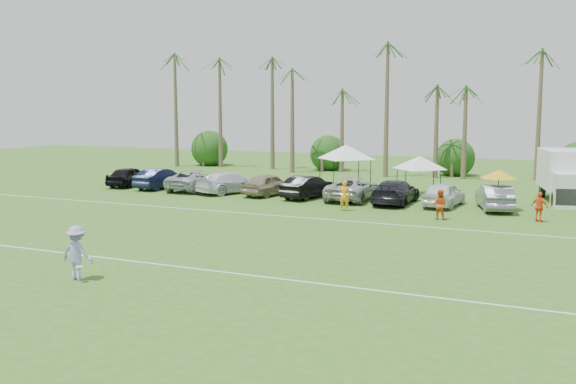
% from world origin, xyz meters
% --- Properties ---
extents(ground, '(120.00, 120.00, 0.00)m').
position_xyz_m(ground, '(0.00, 0.00, 0.00)').
color(ground, '#37651E').
rests_on(ground, ground).
extents(field_lines, '(80.00, 12.10, 0.01)m').
position_xyz_m(field_lines, '(0.00, 8.00, 0.01)').
color(field_lines, white).
rests_on(field_lines, ground).
extents(palm_tree_0, '(2.40, 2.40, 8.90)m').
position_xyz_m(palm_tree_0, '(-22.00, 38.00, 7.48)').
color(palm_tree_0, brown).
rests_on(palm_tree_0, ground).
extents(palm_tree_1, '(2.40, 2.40, 9.90)m').
position_xyz_m(palm_tree_1, '(-17.00, 38.00, 8.35)').
color(palm_tree_1, brown).
rests_on(palm_tree_1, ground).
extents(palm_tree_2, '(2.40, 2.40, 10.90)m').
position_xyz_m(palm_tree_2, '(-12.00, 38.00, 9.21)').
color(palm_tree_2, brown).
rests_on(palm_tree_2, ground).
extents(palm_tree_3, '(2.40, 2.40, 11.90)m').
position_xyz_m(palm_tree_3, '(-8.00, 38.00, 10.06)').
color(palm_tree_3, brown).
rests_on(palm_tree_3, ground).
extents(palm_tree_4, '(2.40, 2.40, 8.90)m').
position_xyz_m(palm_tree_4, '(-4.00, 38.00, 7.48)').
color(palm_tree_4, brown).
rests_on(palm_tree_4, ground).
extents(palm_tree_5, '(2.40, 2.40, 9.90)m').
position_xyz_m(palm_tree_5, '(0.00, 38.00, 8.35)').
color(palm_tree_5, brown).
rests_on(palm_tree_5, ground).
extents(palm_tree_6, '(2.40, 2.40, 10.90)m').
position_xyz_m(palm_tree_6, '(4.00, 38.00, 9.21)').
color(palm_tree_6, brown).
rests_on(palm_tree_6, ground).
extents(palm_tree_7, '(2.40, 2.40, 11.90)m').
position_xyz_m(palm_tree_7, '(8.00, 38.00, 10.06)').
color(palm_tree_7, brown).
rests_on(palm_tree_7, ground).
extents(palm_tree_8, '(2.40, 2.40, 8.90)m').
position_xyz_m(palm_tree_8, '(13.00, 38.00, 7.48)').
color(palm_tree_8, brown).
rests_on(palm_tree_8, ground).
extents(bush_tree_0, '(4.00, 4.00, 4.00)m').
position_xyz_m(bush_tree_0, '(-19.00, 39.00, 1.80)').
color(bush_tree_0, brown).
rests_on(bush_tree_0, ground).
extents(bush_tree_1, '(4.00, 4.00, 4.00)m').
position_xyz_m(bush_tree_1, '(-6.00, 39.00, 1.80)').
color(bush_tree_1, brown).
rests_on(bush_tree_1, ground).
extents(bush_tree_2, '(4.00, 4.00, 4.00)m').
position_xyz_m(bush_tree_2, '(6.00, 39.00, 1.80)').
color(bush_tree_2, brown).
rests_on(bush_tree_2, ground).
extents(sideline_player_a, '(0.67, 0.45, 1.80)m').
position_xyz_m(sideline_player_a, '(3.40, 17.22, 0.90)').
color(sideline_player_a, orange).
rests_on(sideline_player_a, ground).
extents(sideline_player_b, '(0.83, 0.67, 1.63)m').
position_xyz_m(sideline_player_b, '(9.09, 16.52, 0.82)').
color(sideline_player_b, '#E25719').
rests_on(sideline_player_b, ground).
extents(sideline_player_c, '(1.01, 0.75, 1.60)m').
position_xyz_m(sideline_player_c, '(14.07, 17.92, 0.80)').
color(sideline_player_c, '#FD571C').
rests_on(sideline_player_c, ground).
extents(box_truck, '(3.71, 6.77, 3.30)m').
position_xyz_m(box_truck, '(15.16, 26.23, 1.77)').
color(box_truck, white).
rests_on(box_truck, ground).
extents(canopy_tent_left, '(4.63, 4.63, 3.75)m').
position_xyz_m(canopy_tent_left, '(-0.17, 27.81, 3.21)').
color(canopy_tent_left, black).
rests_on(canopy_tent_left, ground).
extents(canopy_tent_right, '(3.87, 3.87, 3.14)m').
position_xyz_m(canopy_tent_right, '(5.86, 25.93, 2.69)').
color(canopy_tent_right, black).
rests_on(canopy_tent_right, ground).
extents(market_umbrella, '(2.14, 2.14, 2.38)m').
position_xyz_m(market_umbrella, '(11.61, 21.09, 2.14)').
color(market_umbrella, black).
rests_on(market_umbrella, ground).
extents(frisbee_player, '(1.27, 0.78, 1.93)m').
position_xyz_m(frisbee_player, '(-0.24, -0.99, 0.96)').
color(frisbee_player, '#A296D5').
rests_on(frisbee_player, ground).
extents(parked_car_0, '(2.14, 4.57, 1.51)m').
position_xyz_m(parked_car_0, '(-15.47, 21.55, 0.76)').
color(parked_car_0, black).
rests_on(parked_car_0, ground).
extents(parked_car_1, '(1.89, 4.69, 1.51)m').
position_xyz_m(parked_car_1, '(-12.49, 21.36, 0.76)').
color(parked_car_1, '#131733').
rests_on(parked_car_1, ground).
extents(parked_car_2, '(2.62, 5.50, 1.51)m').
position_xyz_m(parked_car_2, '(-9.50, 21.57, 0.76)').
color(parked_car_2, '#A8ACB2').
rests_on(parked_car_2, ground).
extents(parked_car_3, '(4.03, 5.63, 1.51)m').
position_xyz_m(parked_car_3, '(-6.51, 21.25, 0.76)').
color(parked_car_3, white).
rests_on(parked_car_3, ground).
extents(parked_car_4, '(2.68, 4.72, 1.51)m').
position_xyz_m(parked_car_4, '(-3.52, 21.30, 0.76)').
color(parked_car_4, gray).
rests_on(parked_car_4, ground).
extents(parked_car_5, '(2.40, 4.81, 1.51)m').
position_xyz_m(parked_car_5, '(-0.53, 21.18, 0.76)').
color(parked_car_5, black).
rests_on(parked_car_5, ground).
extents(parked_car_6, '(2.67, 5.52, 1.51)m').
position_xyz_m(parked_car_6, '(2.46, 21.53, 0.76)').
color(parked_car_6, '#A7A7A7').
rests_on(parked_car_6, ground).
extents(parked_car_7, '(2.17, 5.24, 1.51)m').
position_xyz_m(parked_car_7, '(5.44, 21.11, 0.76)').
color(parked_car_7, black).
rests_on(parked_car_7, ground).
extents(parked_car_8, '(2.21, 4.60, 1.51)m').
position_xyz_m(parked_car_8, '(8.43, 21.26, 0.76)').
color(parked_car_8, white).
rests_on(parked_car_8, ground).
extents(parked_car_9, '(2.82, 4.86, 1.51)m').
position_xyz_m(parked_car_9, '(11.42, 21.15, 0.76)').
color(parked_car_9, slate).
rests_on(parked_car_9, ground).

